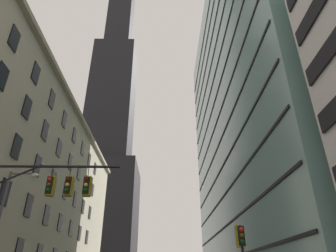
{
  "coord_description": "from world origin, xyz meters",
  "views": [
    {
      "loc": [
        2.58,
        -11.78,
        1.67
      ],
      "look_at": [
        3.06,
        22.46,
        19.61
      ],
      "focal_mm": 31.31,
      "sensor_mm": 36.0,
      "label": 1
    }
  ],
  "objects": [
    {
      "name": "street_lamppost",
      "position": [
        -8.45,
        9.08,
        5.16
      ],
      "size": [
        2.2,
        0.32,
        8.55
      ],
      "color": "#47474C",
      "rests_on": "sidewalk_left"
    },
    {
      "name": "station_building",
      "position": [
        -17.44,
        25.03,
        12.56
      ],
      "size": [
        13.56,
        62.08,
        25.17
      ],
      "color": "#B2A88E",
      "rests_on": "ground"
    },
    {
      "name": "traffic_signal_mast",
      "position": [
        -3.82,
        3.51,
        5.41
      ],
      "size": [
        7.24,
        0.63,
        7.2
      ],
      "color": "black",
      "rests_on": "sidewalk_left"
    },
    {
      "name": "glass_office_midrise",
      "position": [
        19.13,
        30.37,
        27.12
      ],
      "size": [
        16.36,
        51.95,
        54.24
      ],
      "color": "gray",
      "rests_on": "ground"
    },
    {
      "name": "dark_skyscraper",
      "position": [
        -20.09,
        95.36,
        56.67
      ],
      "size": [
        25.46,
        25.46,
        199.06
      ],
      "color": "black",
      "rests_on": "ground"
    },
    {
      "name": "traffic_light_near_right",
      "position": [
        6.39,
        3.5,
        3.3
      ],
      "size": [
        0.4,
        0.63,
        3.92
      ],
      "color": "black",
      "rests_on": "sidewalk_right"
    }
  ]
}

